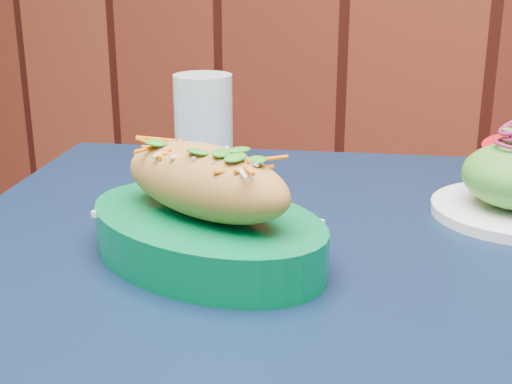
% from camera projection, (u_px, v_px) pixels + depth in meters
% --- Properties ---
extents(cafe_table, '(1.01, 1.01, 0.75)m').
position_uv_depth(cafe_table, '(305.00, 329.00, 0.76)').
color(cafe_table, black).
rests_on(cafe_table, ground).
extents(banh_mi_basket, '(0.31, 0.24, 0.13)m').
position_uv_depth(banh_mi_basket, '(206.00, 215.00, 0.70)').
color(banh_mi_basket, '#006634').
rests_on(banh_mi_basket, cafe_table).
extents(water_glass, '(0.08, 0.08, 0.13)m').
position_uv_depth(water_glass, '(204.00, 122.00, 1.00)').
color(water_glass, silver).
rests_on(water_glass, cafe_table).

